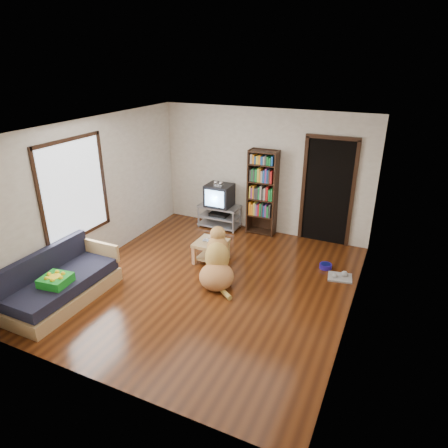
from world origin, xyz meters
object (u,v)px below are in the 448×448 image
at_px(green_cushion, 56,280).
at_px(laptop, 210,242).
at_px(dog, 217,263).
at_px(tv_stand, 219,215).
at_px(coffee_table, 211,248).
at_px(sofa, 62,285).
at_px(bookshelf, 263,188).
at_px(grey_rag, 340,277).
at_px(dog_bowl, 326,266).
at_px(crt_tv, 220,195).

bearing_deg(green_cushion, laptop, 50.65).
xyz_separation_m(laptop, dog, (0.41, -0.55, -0.07)).
bearing_deg(dog, tv_stand, 114.64).
bearing_deg(coffee_table, sofa, -126.05).
bearing_deg(bookshelf, coffee_table, -103.60).
bearing_deg(green_cushion, coffee_table, 50.99).
xyz_separation_m(laptop, grey_rag, (2.29, 0.42, -0.40)).
distance_m(dog_bowl, coffee_table, 2.10).
bearing_deg(sofa, laptop, 53.56).
height_order(laptop, crt_tv, crt_tv).
bearing_deg(sofa, green_cushion, -57.73).
height_order(grey_rag, sofa, sofa).
relative_size(bookshelf, coffee_table, 3.27).
height_order(laptop, coffee_table, laptop).
bearing_deg(tv_stand, green_cushion, -102.52).
distance_m(green_cushion, crt_tv, 3.95).
xyz_separation_m(green_cushion, tv_stand, (0.85, 3.83, -0.22)).
relative_size(grey_rag, sofa, 0.22).
distance_m(green_cushion, grey_rag, 4.60).
distance_m(crt_tv, dog, 2.37).
bearing_deg(grey_rag, dog_bowl, 140.19).
xyz_separation_m(tv_stand, crt_tv, (0.00, 0.02, 0.47)).
distance_m(tv_stand, crt_tv, 0.47).
bearing_deg(coffee_table, dog_bowl, 17.74).
height_order(green_cushion, laptop, green_cushion).
bearing_deg(coffee_table, tv_stand, 110.10).
distance_m(tv_stand, coffee_table, 1.62).
xyz_separation_m(green_cushion, crt_tv, (0.85, 3.85, 0.26)).
relative_size(dog_bowl, crt_tv, 0.38).
distance_m(green_cushion, sofa, 0.32).
xyz_separation_m(sofa, coffee_table, (1.53, 2.11, 0.02)).
bearing_deg(dog_bowl, green_cushion, -139.16).
distance_m(bookshelf, sofa, 4.26).
relative_size(dog_bowl, grey_rag, 0.55).
xyz_separation_m(dog_bowl, dog, (-1.58, -1.22, 0.30)).
bearing_deg(crt_tv, green_cushion, -102.45).
height_order(grey_rag, crt_tv, crt_tv).
bearing_deg(dog_bowl, laptop, -161.48).
height_order(dog_bowl, tv_stand, tv_stand).
bearing_deg(laptop, dog_bowl, 4.59).
height_order(grey_rag, dog, dog).
relative_size(laptop, bookshelf, 0.16).
distance_m(bookshelf, coffee_table, 1.82).
bearing_deg(dog_bowl, coffee_table, -162.26).
bearing_deg(dog, crt_tv, 114.42).
height_order(laptop, tv_stand, tv_stand).
bearing_deg(green_cushion, dog, 35.92).
height_order(laptop, dog_bowl, laptop).
xyz_separation_m(tv_stand, sofa, (-0.97, -3.63, -0.01)).
height_order(grey_rag, bookshelf, bookshelf).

